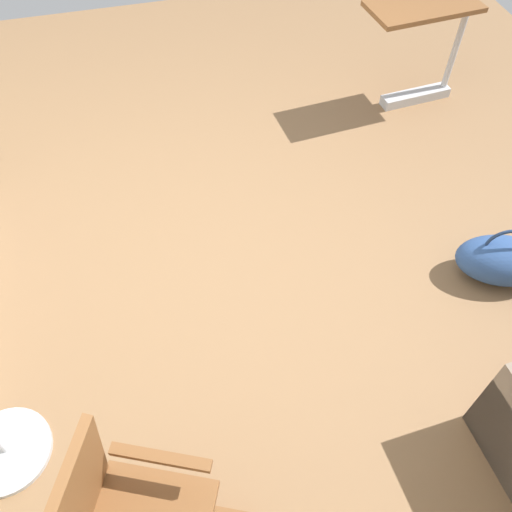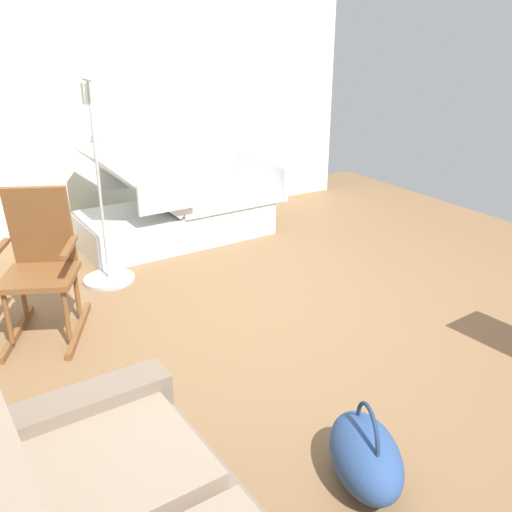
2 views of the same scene
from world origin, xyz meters
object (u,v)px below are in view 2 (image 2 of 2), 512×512
at_px(hospital_bed, 176,209).
at_px(rocking_chair, 41,266).
at_px(duffel_bag, 365,455).
at_px(iv_pole, 106,254).

bearing_deg(hospital_bed, rocking_chair, 129.52).
height_order(duffel_bag, iv_pole, iv_pole).
distance_m(hospital_bed, iv_pole, 1.15).
bearing_deg(rocking_chair, hospital_bed, -50.48).
distance_m(hospital_bed, rocking_chair, 2.03).
distance_m(duffel_bag, iv_pole, 2.95).
bearing_deg(rocking_chair, duffel_bag, -156.86).
xyz_separation_m(hospital_bed, rocking_chair, (-1.29, 1.56, 0.18)).
xyz_separation_m(duffel_bag, iv_pole, (2.92, 0.36, 0.10)).
height_order(hospital_bed, iv_pole, iv_pole).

